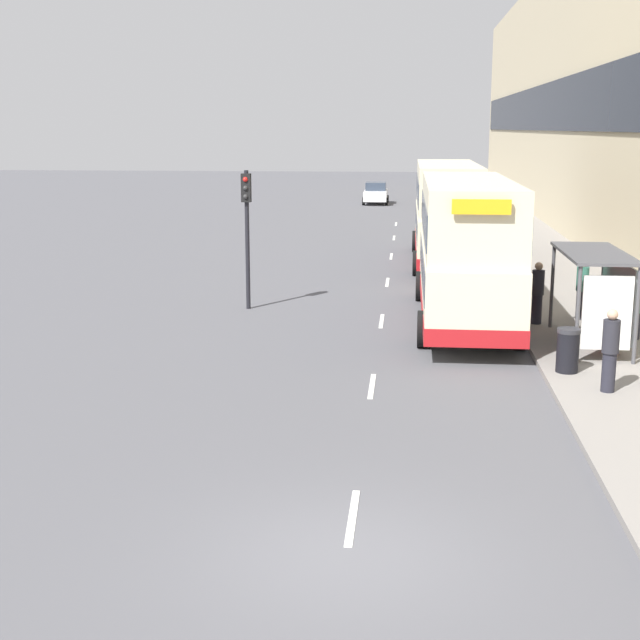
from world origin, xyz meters
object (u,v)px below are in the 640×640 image
Objects in this scene: pedestrian_at_shelter at (582,289)px; pedestrian_4 at (610,350)px; double_decker_bus_ahead at (447,211)px; car_0 at (376,193)px; pedestrian_1 at (637,310)px; bus_shelter at (602,282)px; traffic_light_far_kerb at (247,216)px; double_decker_bus_near at (466,248)px; pedestrian_3 at (538,292)px; litter_bin at (568,350)px.

pedestrian_4 is at bearing -96.05° from pedestrian_at_shelter.
car_0 is (-4.19, 30.83, -1.46)m from double_decker_bus_ahead.
pedestrian_at_shelter reaches higher than pedestrian_1.
bus_shelter is at bearing 99.31° from car_0.
traffic_light_far_kerb is (-2.59, -41.49, 2.20)m from car_0.
double_decker_bus_near is at bearing 153.69° from pedestrian_1.
car_0 is at bearing 98.33° from pedestrian_3.
double_decker_bus_ahead is 10.33× the size of litter_bin.
traffic_light_far_kerb is at bearing 154.75° from bus_shelter.
double_decker_bus_ahead is at bearing 99.76° from pedestrian_3.
double_decker_bus_near is 3.72m from pedestrian_at_shelter.
bus_shelter is 3.68m from pedestrian_at_shelter.
double_decker_bus_ahead is at bearing 96.87° from litter_bin.
litter_bin is 11.82m from traffic_light_far_kerb.
car_0 is 2.25× the size of pedestrian_4.
pedestrian_4 is 0.41× the size of traffic_light_far_kerb.
pedestrian_4 reaches higher than pedestrian_1.
double_decker_bus_near is 9.85× the size of litter_bin.
traffic_light_far_kerb is (-9.57, 8.90, 1.94)m from pedestrian_4.
double_decker_bus_ahead is 5.93× the size of pedestrian_3.
pedestrian_3 is at bearing 95.03° from pedestrian_4.
car_0 is 43.41m from pedestrian_at_shelter.
bus_shelter is 1.01× the size of car_0.
double_decker_bus_near reaches higher than car_0.
car_0 is 2.65× the size of pedestrian_1.
litter_bin is (2.17, -18.02, -1.62)m from double_decker_bus_ahead.
pedestrian_at_shelter is 6.32m from litter_bin.
double_decker_bus_ahead is 31.15m from car_0.
double_decker_bus_near is 7.97m from pedestrian_4.
double_decker_bus_ahead is 6.93× the size of pedestrian_1.
double_decker_bus_near is 43.23m from car_0.
pedestrian_1 is (4.51, -2.23, -1.34)m from double_decker_bus_near.
pedestrian_1 is 4.38m from litter_bin.
pedestrian_4 is 1.75× the size of litter_bin.
double_decker_bus_near is at bearing 134.98° from bus_shelter.
pedestrian_3 is 0.41× the size of traffic_light_far_kerb.
double_decker_bus_near is 5.20m from pedestrian_1.
car_0 is at bearing 99.31° from bus_shelter.
double_decker_bus_ahead reaches higher than bus_shelter.
bus_shelter is 2.28× the size of pedestrian_4.
car_0 is 41.63m from traffic_light_far_kerb.
pedestrian_at_shelter is at bearing 100.34° from car_0.
litter_bin is (-2.43, -3.63, -0.27)m from pedestrian_1.
double_decker_bus_ahead is 5.96× the size of pedestrian_at_shelter.
litter_bin is (-0.62, 1.55, -0.41)m from pedestrian_4.
pedestrian_1 is (1.00, -2.52, -0.13)m from pedestrian_at_shelter.
pedestrian_1 is 1.49× the size of litter_bin.
pedestrian_3 reaches higher than pedestrian_at_shelter.
pedestrian_4 is at bearing -68.30° from litter_bin.
car_0 is (-4.29, 42.99, -1.46)m from double_decker_bus_near.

